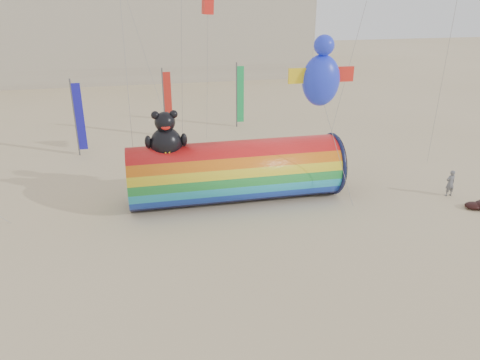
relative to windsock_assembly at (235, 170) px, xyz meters
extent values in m
plane|color=#CCB58C|center=(-0.92, -4.57, -1.71)|extent=(160.00, 160.00, 0.00)
cylinder|color=red|center=(0.01, 0.00, -0.09)|extent=(11.15, 3.25, 3.25)
torus|color=#0F1438|center=(5.48, 0.00, -0.09)|extent=(0.22, 3.41, 3.41)
cylinder|color=black|center=(5.61, 0.00, -0.09)|extent=(0.06, 3.22, 3.22)
ellipsoid|color=black|center=(-3.52, 0.00, 1.68)|extent=(1.59, 1.42, 1.67)
ellipsoid|color=#FFF91A|center=(-3.52, -0.51, 1.59)|extent=(0.82, 0.36, 0.72)
sphere|color=black|center=(-3.52, 0.00, 2.80)|extent=(1.02, 1.02, 1.02)
sphere|color=black|center=(-3.97, 0.00, 3.17)|extent=(0.41, 0.41, 0.41)
sphere|color=black|center=(-3.07, 0.00, 3.17)|extent=(0.41, 0.41, 0.41)
ellipsoid|color=red|center=(-3.52, -0.42, 2.66)|extent=(0.45, 0.16, 0.29)
ellipsoid|color=black|center=(-4.40, -0.09, 1.87)|extent=(0.33, 0.33, 0.67)
ellipsoid|color=black|center=(-2.64, -0.09, 1.87)|extent=(0.33, 0.33, 0.67)
imported|color=slate|center=(11.55, -2.06, -0.97)|extent=(0.56, 0.38, 1.49)
ellipsoid|color=black|center=(11.83, -3.76, -1.56)|extent=(0.91, 0.77, 0.32)
cylinder|color=#59595E|center=(-8.93, 9.32, 0.89)|extent=(0.10, 0.10, 5.20)
cube|color=#1A17AE|center=(-8.62, 9.32, 0.94)|extent=(0.56, 0.06, 4.50)
cylinder|color=#59595E|center=(-2.86, 12.41, 0.89)|extent=(0.10, 0.10, 5.20)
cube|color=red|center=(-2.55, 12.41, 0.94)|extent=(0.56, 0.06, 4.50)
cylinder|color=#59595E|center=(3.03, 13.92, 0.89)|extent=(0.10, 0.10, 5.20)
cube|color=green|center=(3.34, 13.92, 0.94)|extent=(0.56, 0.06, 4.50)
ellipsoid|color=#2235F1|center=(3.33, -2.83, 5.07)|extent=(1.72, 1.33, 2.29)
cube|color=red|center=(-0.06, 7.85, 7.84)|extent=(0.60, 0.60, 0.96)
camera|label=1|loc=(-4.68, -22.53, 8.92)|focal=35.00mm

